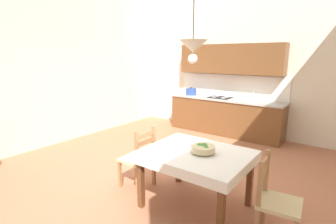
{
  "coord_description": "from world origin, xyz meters",
  "views": [
    {
      "loc": [
        2.45,
        -2.99,
        1.94
      ],
      "look_at": [
        -0.02,
        0.29,
        1.03
      ],
      "focal_mm": 27.55,
      "sensor_mm": 36.0,
      "label": 1
    }
  ],
  "objects_px": {
    "dining_table": "(196,161)",
    "dining_chair_window_side": "(275,201)",
    "pendant_lamp": "(193,47)",
    "dining_chair_tv_side": "(139,159)",
    "kitchen_cabinetry": "(226,100)",
    "fruit_bowl": "(203,148)"
  },
  "relations": [
    {
      "from": "dining_table",
      "to": "dining_chair_tv_side",
      "type": "xyz_separation_m",
      "value": [
        -0.94,
        -0.06,
        -0.19
      ]
    },
    {
      "from": "kitchen_cabinetry",
      "to": "dining_chair_window_side",
      "type": "relative_size",
      "value": 3.05
    },
    {
      "from": "fruit_bowl",
      "to": "dining_table",
      "type": "bearing_deg",
      "value": -167.41
    },
    {
      "from": "kitchen_cabinetry",
      "to": "dining_table",
      "type": "bearing_deg",
      "value": -71.27
    },
    {
      "from": "dining_table",
      "to": "dining_chair_window_side",
      "type": "distance_m",
      "value": 1.0
    },
    {
      "from": "fruit_bowl",
      "to": "pendant_lamp",
      "type": "relative_size",
      "value": 0.37
    },
    {
      "from": "dining_chair_tv_side",
      "to": "dining_table",
      "type": "bearing_deg",
      "value": 3.9
    },
    {
      "from": "dining_chair_tv_side",
      "to": "dining_chair_window_side",
      "type": "bearing_deg",
      "value": 1.1
    },
    {
      "from": "dining_chair_window_side",
      "to": "pendant_lamp",
      "type": "height_order",
      "value": "pendant_lamp"
    },
    {
      "from": "dining_chair_window_side",
      "to": "fruit_bowl",
      "type": "distance_m",
      "value": 0.98
    },
    {
      "from": "kitchen_cabinetry",
      "to": "dining_chair_tv_side",
      "type": "xyz_separation_m",
      "value": [
        0.16,
        -3.31,
        -0.41
      ]
    },
    {
      "from": "kitchen_cabinetry",
      "to": "fruit_bowl",
      "type": "distance_m",
      "value": 3.43
    },
    {
      "from": "dining_chair_window_side",
      "to": "pendant_lamp",
      "type": "bearing_deg",
      "value": -174.05
    },
    {
      "from": "dining_chair_window_side",
      "to": "fruit_bowl",
      "type": "bearing_deg",
      "value": 177.14
    },
    {
      "from": "kitchen_cabinetry",
      "to": "fruit_bowl",
      "type": "height_order",
      "value": "kitchen_cabinetry"
    },
    {
      "from": "dining_table",
      "to": "pendant_lamp",
      "type": "height_order",
      "value": "pendant_lamp"
    },
    {
      "from": "dining_table",
      "to": "dining_chair_tv_side",
      "type": "distance_m",
      "value": 0.96
    },
    {
      "from": "kitchen_cabinetry",
      "to": "dining_table",
      "type": "height_order",
      "value": "kitchen_cabinetry"
    },
    {
      "from": "dining_chair_window_side",
      "to": "fruit_bowl",
      "type": "xyz_separation_m",
      "value": [
        -0.9,
        0.05,
        0.37
      ]
    },
    {
      "from": "fruit_bowl",
      "to": "pendant_lamp",
      "type": "height_order",
      "value": "pendant_lamp"
    },
    {
      "from": "kitchen_cabinetry",
      "to": "dining_table",
      "type": "xyz_separation_m",
      "value": [
        1.1,
        -3.24,
        -0.23
      ]
    },
    {
      "from": "kitchen_cabinetry",
      "to": "fruit_bowl",
      "type": "bearing_deg",
      "value": -69.89
    }
  ]
}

